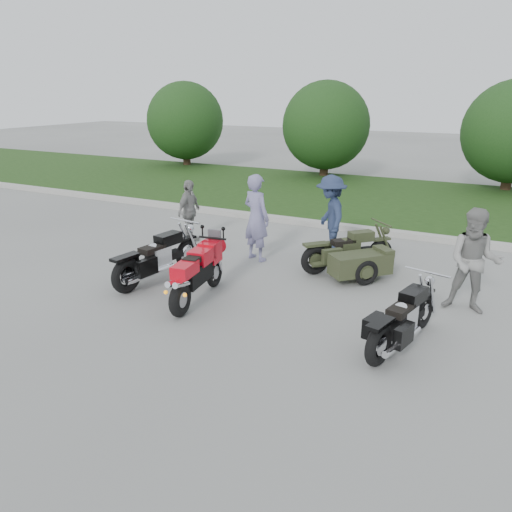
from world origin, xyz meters
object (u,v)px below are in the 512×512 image
at_px(sportbike_red, 197,272).
at_px(cruiser_left, 155,259).
at_px(person_stripe, 256,218).
at_px(person_grey, 474,261).
at_px(person_back, 189,211).
at_px(cruiser_sidecar, 354,259).
at_px(cruiser_right, 401,322).
at_px(person_denim, 330,217).

xyz_separation_m(sportbike_red, cruiser_left, (-1.28, 0.46, -0.10)).
bearing_deg(person_stripe, person_grey, -171.10).
height_order(cruiser_left, person_back, person_back).
xyz_separation_m(sportbike_red, cruiser_sidecar, (2.13, 2.47, -0.17)).
xyz_separation_m(cruiser_left, cruiser_sidecar, (3.41, 2.01, -0.07)).
xyz_separation_m(cruiser_right, person_stripe, (-3.70, 2.64, 0.55)).
distance_m(cruiser_right, person_denim, 4.31).
distance_m(cruiser_right, person_stripe, 4.58).
bearing_deg(cruiser_left, sportbike_red, -11.29).
relative_size(cruiser_right, person_denim, 1.12).
height_order(cruiser_sidecar, person_stripe, person_stripe).
relative_size(sportbike_red, person_grey, 1.11).
distance_m(sportbike_red, person_grey, 4.72).
relative_size(cruiser_right, person_back, 1.34).
bearing_deg(person_grey, cruiser_sidecar, 161.55).
relative_size(sportbike_red, person_back, 1.30).
xyz_separation_m(cruiser_right, person_grey, (0.78, 1.83, 0.49)).
distance_m(cruiser_left, person_stripe, 2.45).
height_order(cruiser_left, cruiser_right, cruiser_left).
height_order(person_stripe, person_grey, person_stripe).
distance_m(sportbike_red, cruiser_right, 3.59).
xyz_separation_m(person_grey, person_denim, (-3.11, 1.75, 0.03)).
distance_m(cruiser_sidecar, person_back, 4.41).
distance_m(cruiser_left, cruiser_right, 4.90).
xyz_separation_m(person_denim, person_back, (-3.48, -0.46, -0.15)).
distance_m(cruiser_right, cruiser_sidecar, 2.93).
bearing_deg(person_back, person_denim, -85.32).
distance_m(person_stripe, person_back, 2.17).
xyz_separation_m(cruiser_sidecar, person_denim, (-0.87, 1.04, 0.54)).
distance_m(person_grey, person_back, 6.72).
relative_size(cruiser_sidecar, person_stripe, 1.00).
bearing_deg(person_stripe, cruiser_right, 163.60).
xyz_separation_m(person_stripe, person_denim, (1.37, 0.95, -0.03)).
relative_size(cruiser_sidecar, person_denim, 1.04).
relative_size(sportbike_red, cruiser_sidecar, 1.04).
height_order(cruiser_sidecar, person_back, person_back).
bearing_deg(person_stripe, person_back, 5.89).
distance_m(sportbike_red, person_back, 3.78).
bearing_deg(cruiser_sidecar, cruiser_right, -16.33).
height_order(sportbike_red, person_back, person_back).
height_order(sportbike_red, person_grey, person_grey).
distance_m(cruiser_sidecar, person_stripe, 2.32).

